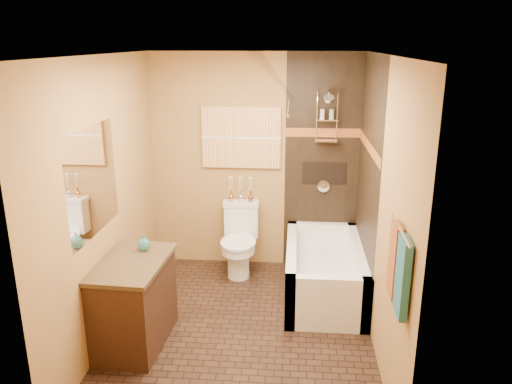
# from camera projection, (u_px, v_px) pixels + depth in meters

# --- Properties ---
(floor) EXTENTS (3.00, 3.00, 0.00)m
(floor) POSITION_uv_depth(u_px,v_px,m) (242.00, 329.00, 4.70)
(floor) COLOR black
(floor) RESTS_ON ground
(wall_left) EXTENTS (0.02, 3.00, 2.50)m
(wall_left) POSITION_uv_depth(u_px,v_px,m) (106.00, 200.00, 4.43)
(wall_left) COLOR #A87241
(wall_left) RESTS_ON floor
(wall_right) EXTENTS (0.02, 3.00, 2.50)m
(wall_right) POSITION_uv_depth(u_px,v_px,m) (380.00, 207.00, 4.25)
(wall_right) COLOR #A87241
(wall_right) RESTS_ON floor
(wall_back) EXTENTS (2.40, 0.02, 2.50)m
(wall_back) POSITION_uv_depth(u_px,v_px,m) (255.00, 163.00, 5.77)
(wall_back) COLOR #A87241
(wall_back) RESTS_ON floor
(wall_front) EXTENTS (2.40, 0.02, 2.50)m
(wall_front) POSITION_uv_depth(u_px,v_px,m) (212.00, 284.00, 2.91)
(wall_front) COLOR #A87241
(wall_front) RESTS_ON floor
(ceiling) EXTENTS (3.00, 3.00, 0.00)m
(ceiling) POSITION_uv_depth(u_px,v_px,m) (239.00, 55.00, 3.97)
(ceiling) COLOR silver
(ceiling) RESTS_ON wall_back
(alcove_tile_back) EXTENTS (0.85, 0.01, 2.50)m
(alcove_tile_back) POSITION_uv_depth(u_px,v_px,m) (322.00, 165.00, 5.70)
(alcove_tile_back) COLOR black
(alcove_tile_back) RESTS_ON wall_back
(alcove_tile_right) EXTENTS (0.01, 1.50, 2.50)m
(alcove_tile_right) POSITION_uv_depth(u_px,v_px,m) (367.00, 183.00, 4.96)
(alcove_tile_right) COLOR black
(alcove_tile_right) RESTS_ON wall_right
(mosaic_band_back) EXTENTS (0.85, 0.01, 0.10)m
(mosaic_band_back) POSITION_uv_depth(u_px,v_px,m) (323.00, 133.00, 5.58)
(mosaic_band_back) COLOR brown
(mosaic_band_back) RESTS_ON alcove_tile_back
(mosaic_band_right) EXTENTS (0.01, 1.50, 0.10)m
(mosaic_band_right) POSITION_uv_depth(u_px,v_px,m) (369.00, 147.00, 4.85)
(mosaic_band_right) COLOR brown
(mosaic_band_right) RESTS_ON alcove_tile_right
(alcove_niche) EXTENTS (0.50, 0.01, 0.25)m
(alcove_niche) POSITION_uv_depth(u_px,v_px,m) (324.00, 173.00, 5.72)
(alcove_niche) COLOR black
(alcove_niche) RESTS_ON alcove_tile_back
(shower_fixtures) EXTENTS (0.24, 0.33, 1.16)m
(shower_fixtures) POSITION_uv_depth(u_px,v_px,m) (326.00, 130.00, 5.47)
(shower_fixtures) COLOR silver
(shower_fixtures) RESTS_ON floor
(curtain_rod) EXTENTS (0.03, 1.55, 0.03)m
(curtain_rod) POSITION_uv_depth(u_px,v_px,m) (290.00, 104.00, 4.80)
(curtain_rod) COLOR silver
(curtain_rod) RESTS_ON wall_back
(towel_bar) EXTENTS (0.02, 0.55, 0.02)m
(towel_bar) POSITION_uv_depth(u_px,v_px,m) (401.00, 230.00, 3.19)
(towel_bar) COLOR silver
(towel_bar) RESTS_ON wall_right
(towel_teal) EXTENTS (0.05, 0.22, 0.52)m
(towel_teal) POSITION_uv_depth(u_px,v_px,m) (403.00, 277.00, 3.15)
(towel_teal) COLOR #1E5066
(towel_teal) RESTS_ON towel_bar
(towel_rust) EXTENTS (0.05, 0.22, 0.52)m
(towel_rust) POSITION_uv_depth(u_px,v_px,m) (395.00, 260.00, 3.39)
(towel_rust) COLOR brown
(towel_rust) RESTS_ON towel_bar
(sunset_painting) EXTENTS (0.90, 0.04, 0.70)m
(sunset_painting) POSITION_uv_depth(u_px,v_px,m) (241.00, 138.00, 5.67)
(sunset_painting) COLOR #CA7A2F
(sunset_painting) RESTS_ON wall_back
(vanity_mirror) EXTENTS (0.01, 1.00, 0.90)m
(vanity_mirror) POSITION_uv_depth(u_px,v_px,m) (93.00, 182.00, 4.10)
(vanity_mirror) COLOR white
(vanity_mirror) RESTS_ON wall_left
(bathtub) EXTENTS (0.80, 1.50, 0.55)m
(bathtub) POSITION_uv_depth(u_px,v_px,m) (324.00, 275.00, 5.29)
(bathtub) COLOR white
(bathtub) RESTS_ON floor
(toilet) EXTENTS (0.43, 0.63, 0.81)m
(toilet) POSITION_uv_depth(u_px,v_px,m) (239.00, 240.00, 5.75)
(toilet) COLOR white
(toilet) RESTS_ON floor
(vanity) EXTENTS (0.60, 0.93, 0.79)m
(vanity) POSITION_uv_depth(u_px,v_px,m) (134.00, 302.00, 4.40)
(vanity) COLOR black
(vanity) RESTS_ON floor
(teal_bottle) EXTENTS (0.15, 0.15, 0.18)m
(teal_bottle) POSITION_uv_depth(u_px,v_px,m) (144.00, 243.00, 4.48)
(teal_bottle) COLOR teal
(teal_bottle) RESTS_ON vanity
(bud_vases) EXTENTS (0.29, 0.06, 0.29)m
(bud_vases) POSITION_uv_depth(u_px,v_px,m) (241.00, 189.00, 5.76)
(bud_vases) COLOR #C1853C
(bud_vases) RESTS_ON toilet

